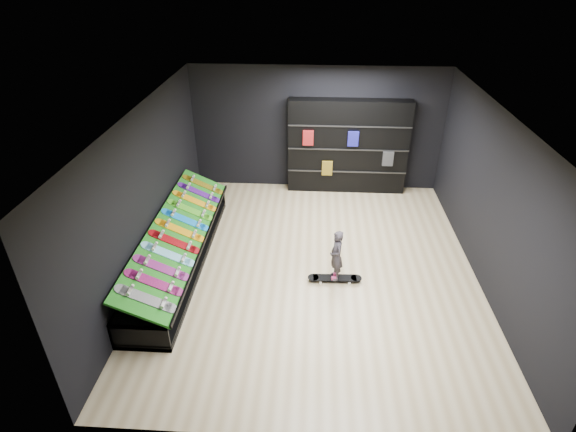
# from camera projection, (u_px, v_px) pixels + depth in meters

# --- Properties ---
(floor) EXTENTS (6.00, 7.00, 0.01)m
(floor) POSITION_uv_depth(u_px,v_px,m) (314.00, 267.00, 8.54)
(floor) COLOR tan
(floor) RESTS_ON ground
(ceiling) EXTENTS (6.00, 7.00, 0.01)m
(ceiling) POSITION_uv_depth(u_px,v_px,m) (319.00, 113.00, 7.02)
(ceiling) COLOR white
(ceiling) RESTS_ON ground
(wall_back) EXTENTS (6.00, 0.02, 3.00)m
(wall_back) POSITION_uv_depth(u_px,v_px,m) (317.00, 129.00, 10.79)
(wall_back) COLOR black
(wall_back) RESTS_ON ground
(wall_front) EXTENTS (6.00, 0.02, 3.00)m
(wall_front) POSITION_uv_depth(u_px,v_px,m) (314.00, 353.00, 4.77)
(wall_front) COLOR black
(wall_front) RESTS_ON ground
(wall_left) EXTENTS (0.02, 7.00, 3.00)m
(wall_left) POSITION_uv_depth(u_px,v_px,m) (146.00, 193.00, 7.93)
(wall_left) COLOR black
(wall_left) RESTS_ON ground
(wall_right) EXTENTS (0.02, 7.00, 3.00)m
(wall_right) POSITION_uv_depth(u_px,v_px,m) (493.00, 203.00, 7.63)
(wall_right) COLOR black
(wall_right) RESTS_ON ground
(display_rack) EXTENTS (0.90, 4.50, 0.50)m
(display_rack) POSITION_uv_depth(u_px,v_px,m) (180.00, 252.00, 8.55)
(display_rack) COLOR black
(display_rack) RESTS_ON ground
(turf_ramp) EXTENTS (0.92, 4.50, 0.46)m
(turf_ramp) POSITION_uv_depth(u_px,v_px,m) (180.00, 232.00, 8.31)
(turf_ramp) COLOR #14630F
(turf_ramp) RESTS_ON display_rack
(back_shelving) EXTENTS (2.85, 0.33, 2.28)m
(back_shelving) POSITION_uv_depth(u_px,v_px,m) (348.00, 147.00, 10.78)
(back_shelving) COLOR black
(back_shelving) RESTS_ON ground
(floor_skateboard) EXTENTS (0.99, 0.26, 0.09)m
(floor_skateboard) POSITION_uv_depth(u_px,v_px,m) (335.00, 279.00, 8.16)
(floor_skateboard) COLOR black
(floor_skateboard) RESTS_ON ground
(child) EXTENTS (0.20, 0.25, 0.58)m
(child) POSITION_uv_depth(u_px,v_px,m) (336.00, 264.00, 7.99)
(child) COLOR black
(child) RESTS_ON floor_skateboard
(display_board_0) EXTENTS (0.93, 0.22, 0.50)m
(display_board_0) POSITION_uv_depth(u_px,v_px,m) (146.00, 299.00, 6.66)
(display_board_0) COLOR black
(display_board_0) RESTS_ON turf_ramp
(display_board_1) EXTENTS (0.93, 0.22, 0.50)m
(display_board_1) POSITION_uv_depth(u_px,v_px,m) (154.00, 282.00, 6.99)
(display_board_1) COLOR #E5198C
(display_board_1) RESTS_ON turf_ramp
(display_board_2) EXTENTS (0.93, 0.22, 0.50)m
(display_board_2) POSITION_uv_depth(u_px,v_px,m) (162.00, 268.00, 7.31)
(display_board_2) COLOR #2626BF
(display_board_2) RESTS_ON turf_ramp
(display_board_3) EXTENTS (0.93, 0.22, 0.50)m
(display_board_3) POSITION_uv_depth(u_px,v_px,m) (168.00, 254.00, 7.64)
(display_board_3) COLOR #0CB2E5
(display_board_3) RESTS_ON turf_ramp
(display_board_4) EXTENTS (0.93, 0.22, 0.50)m
(display_board_4) POSITION_uv_depth(u_px,v_px,m) (175.00, 242.00, 7.97)
(display_board_4) COLOR red
(display_board_4) RESTS_ON turf_ramp
(display_board_5) EXTENTS (0.93, 0.22, 0.50)m
(display_board_5) POSITION_uv_depth(u_px,v_px,m) (180.00, 230.00, 8.30)
(display_board_5) COLOR yellow
(display_board_5) RESTS_ON turf_ramp
(display_board_6) EXTENTS (0.93, 0.22, 0.50)m
(display_board_6) POSITION_uv_depth(u_px,v_px,m) (185.00, 220.00, 8.62)
(display_board_6) COLOR blue
(display_board_6) RESTS_ON turf_ramp
(display_board_7) EXTENTS (0.93, 0.22, 0.50)m
(display_board_7) POSITION_uv_depth(u_px,v_px,m) (190.00, 210.00, 8.95)
(display_board_7) COLOR green
(display_board_7) RESTS_ON turf_ramp
(display_board_8) EXTENTS (0.93, 0.22, 0.50)m
(display_board_8) POSITION_uv_depth(u_px,v_px,m) (195.00, 201.00, 9.28)
(display_board_8) COLOR orange
(display_board_8) RESTS_ON turf_ramp
(display_board_9) EXTENTS (0.93, 0.22, 0.50)m
(display_board_9) POSITION_uv_depth(u_px,v_px,m) (199.00, 192.00, 9.60)
(display_board_9) COLOR purple
(display_board_9) RESTS_ON turf_ramp
(display_board_10) EXTENTS (0.93, 0.22, 0.50)m
(display_board_10) POSITION_uv_depth(u_px,v_px,m) (203.00, 185.00, 9.93)
(display_board_10) COLOR yellow
(display_board_10) RESTS_ON turf_ramp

